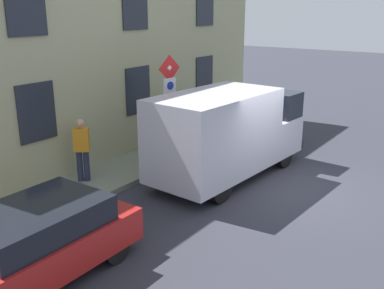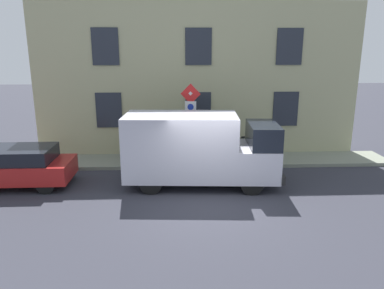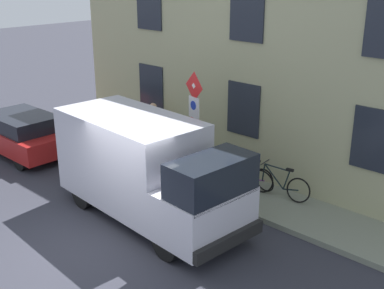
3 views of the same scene
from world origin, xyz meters
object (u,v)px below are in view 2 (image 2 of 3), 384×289
Objects in this scene: pedestrian at (127,137)px; litter_bin at (214,152)px; sign_post_stacked at (191,115)px; bicycle_black at (238,148)px; bicycle_purple at (215,148)px; delivery_van at (198,148)px; parked_hatchback at (15,166)px.

pedestrian is 1.91× the size of litter_bin.
bicycle_black is (1.07, -2.08, -1.63)m from sign_post_stacked.
bicycle_purple is (0.00, 1.00, 0.00)m from bicycle_black.
sign_post_stacked is 3.45× the size of litter_bin.
delivery_van reaches higher than bicycle_purple.
parked_hatchback reaches higher than bicycle_black.
pedestrian is at bearing 6.83° from bicycle_purple.
bicycle_black is at bearing -161.50° from parked_hatchback.
delivery_van is 3.21m from bicycle_purple.
litter_bin is at bearing -165.47° from parked_hatchback.
parked_hatchback is 7.37m from litter_bin.
bicycle_purple is 0.94m from litter_bin.
delivery_van is 3.17× the size of bicycle_purple.
delivery_van is 6.38m from parked_hatchback.
pedestrian reaches higher than bicycle_purple.
bicycle_purple is at bearing -6.95° from bicycle_black.
bicycle_purple is (1.07, -1.08, -1.63)m from sign_post_stacked.
sign_post_stacked is at bearing 49.48° from bicycle_purple.
pedestrian reaches higher than bicycle_black.
delivery_van is 6.05× the size of litter_bin.
sign_post_stacked is 1.80× the size of pedestrian.
sign_post_stacked is 0.57× the size of delivery_van.
sign_post_stacked is 2.07m from delivery_van.
sign_post_stacked is 1.83m from litter_bin.
parked_hatchback is 7.78m from bicycle_purple.
bicycle_purple is 1.91× the size of litter_bin.
parked_hatchback is (0.14, 6.35, -0.60)m from delivery_van.
delivery_van is at bearing 77.94° from bicycle_purple.
pedestrian is at bearing -143.21° from parked_hatchback.
bicycle_purple is at bearing -159.10° from parked_hatchback.
parked_hatchback reaches higher than litter_bin.
bicycle_purple is at bearing -7.80° from litter_bin.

